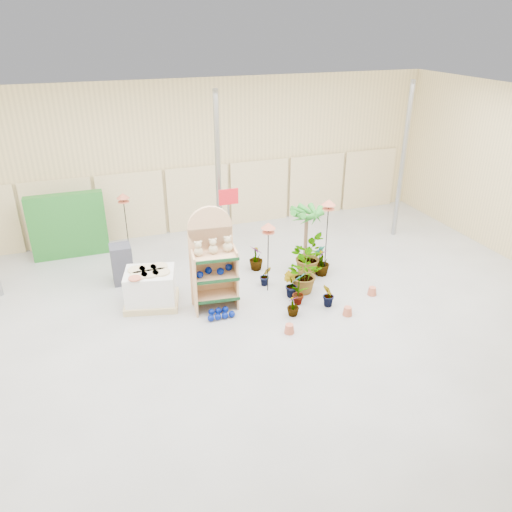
{
  "coord_description": "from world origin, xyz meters",
  "views": [
    {
      "loc": [
        -3.23,
        -8.34,
        6.04
      ],
      "look_at": [
        0.3,
        1.5,
        1.0
      ],
      "focal_mm": 35.0,
      "sensor_mm": 36.0,
      "label": 1
    }
  ],
  "objects_px": {
    "pallet_stack": "(151,288)",
    "potted_plant_2": "(302,273)",
    "bird_table_front": "(268,228)",
    "display_shelf": "(213,262)"
  },
  "relations": [
    {
      "from": "pallet_stack",
      "to": "bird_table_front",
      "type": "xyz_separation_m",
      "value": [
        2.76,
        -0.3,
        1.22
      ]
    },
    {
      "from": "display_shelf",
      "to": "potted_plant_2",
      "type": "height_order",
      "value": "display_shelf"
    },
    {
      "from": "bird_table_front",
      "to": "potted_plant_2",
      "type": "height_order",
      "value": "bird_table_front"
    },
    {
      "from": "bird_table_front",
      "to": "pallet_stack",
      "type": "bearing_deg",
      "value": 173.84
    },
    {
      "from": "pallet_stack",
      "to": "potted_plant_2",
      "type": "distance_m",
      "value": 3.57
    },
    {
      "from": "pallet_stack",
      "to": "display_shelf",
      "type": "bearing_deg",
      "value": -5.5
    },
    {
      "from": "display_shelf",
      "to": "potted_plant_2",
      "type": "distance_m",
      "value": 2.24
    },
    {
      "from": "display_shelf",
      "to": "bird_table_front",
      "type": "bearing_deg",
      "value": 13.33
    },
    {
      "from": "display_shelf",
      "to": "pallet_stack",
      "type": "xyz_separation_m",
      "value": [
        -1.36,
        0.47,
        -0.65
      ]
    },
    {
      "from": "bird_table_front",
      "to": "potted_plant_2",
      "type": "distance_m",
      "value": 1.41
    }
  ]
}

